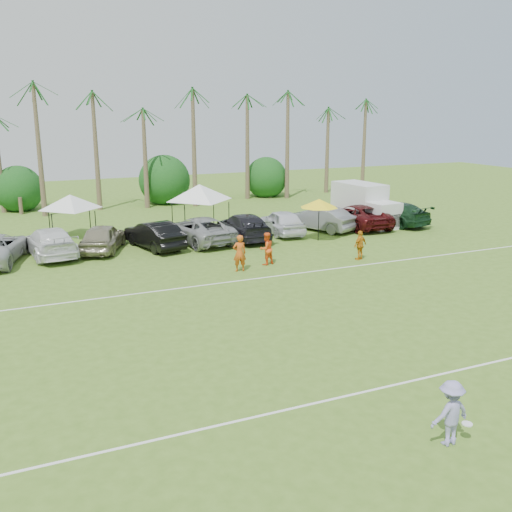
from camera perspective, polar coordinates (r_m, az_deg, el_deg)
name	(u,v)px	position (r m, az deg, el deg)	size (l,w,h in m)	color
ground	(335,444)	(15.16, 7.91, -18.16)	(120.00, 120.00, 0.00)	#4B7122
field_lines	(223,333)	(21.59, -3.32, -7.70)	(80.00, 12.10, 0.01)	white
palm_tree_4	(39,118)	(48.86, -20.86, 12.77)	(2.40, 2.40, 8.90)	brown
palm_tree_5	(91,107)	(49.26, -16.18, 14.15)	(2.40, 2.40, 9.90)	brown
palm_tree_6	(140,96)	(49.99, -11.55, 15.41)	(2.40, 2.40, 10.90)	brown
palm_tree_7	(186,86)	(51.03, -7.02, 16.51)	(2.40, 2.40, 11.90)	brown
palm_tree_8	(240,117)	(52.68, -1.57, 13.73)	(2.40, 2.40, 8.90)	brown
palm_tree_9	(290,107)	(54.76, 3.43, 14.65)	(2.40, 2.40, 9.90)	brown
palm_tree_10	(337,98)	(57.22, 8.07, 15.39)	(2.40, 2.40, 10.90)	brown
palm_tree_11	(372,89)	(59.43, 11.52, 16.03)	(2.40, 2.40, 11.90)	brown
bush_tree_1	(19,190)	(50.18, -22.63, 6.09)	(4.00, 4.00, 4.00)	brown
bush_tree_2	(164,183)	(51.81, -9.20, 7.24)	(4.00, 4.00, 4.00)	brown
bush_tree_3	(266,178)	(55.15, 0.98, 7.85)	(4.00, 4.00, 4.00)	brown
sideline_player_a	(240,253)	(29.34, -1.66, 0.29)	(0.70, 0.46, 1.92)	#CD5416
sideline_player_b	(266,249)	(30.61, 1.04, 0.74)	(0.86, 0.67, 1.76)	#FA5C1B
sideline_player_c	(360,245)	(32.16, 10.37, 1.07)	(0.97, 0.40, 1.65)	orange
box_truck	(365,203)	(42.43, 10.86, 5.27)	(2.60, 5.80, 2.90)	silver
canopy_tent_left	(70,195)	(38.78, -18.12, 5.85)	(4.06, 4.06, 3.29)	black
canopy_tent_right	(199,184)	(38.81, -5.70, 7.15)	(4.69, 4.69, 3.80)	black
market_umbrella	(319,203)	(36.20, 6.33, 5.26)	(2.41, 2.41, 2.69)	black
frisbee_player	(450,413)	(15.40, 18.87, -14.63)	(1.17, 0.66, 1.70)	#958FCB
parked_car_3	(50,242)	(34.49, -19.90, 1.33)	(2.30, 5.65, 1.64)	white
parked_car_4	(103,237)	(34.78, -15.06, 1.80)	(1.94, 4.81, 1.64)	gray
parked_car_5	(154,235)	(34.87, -10.15, 2.11)	(1.74, 4.98, 1.64)	black
parked_car_6	(199,230)	(35.94, -5.70, 2.63)	(2.72, 5.90, 1.64)	#949596
parked_car_7	(244,226)	(36.81, -1.25, 2.98)	(2.30, 5.65, 1.64)	black
parked_car_8	(282,222)	(38.34, 2.62, 3.44)	(1.94, 4.81, 1.64)	white
parked_car_9	(321,219)	(39.68, 6.48, 3.73)	(1.74, 4.98, 1.64)	gray
parked_car_10	(358,216)	(41.12, 10.14, 3.97)	(2.72, 5.90, 1.64)	#480E10
parked_car_11	(394,213)	(42.65, 13.61, 4.17)	(2.30, 5.65, 1.64)	#16381D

